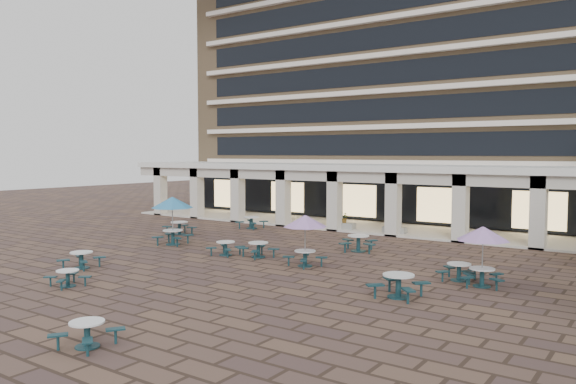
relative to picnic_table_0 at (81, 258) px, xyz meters
The scene contains 18 objects.
ground 7.14m from the picnic_table_0, 42.45° to the left, with size 120.00×120.00×0.00m, color brown.
apartment_building 33.05m from the picnic_table_0, 80.14° to the left, with size 40.00×15.50×25.20m.
retail_arcade 20.47m from the picnic_table_0, 74.98° to the left, with size 42.00×6.60×4.40m.
picnic_table_0 is the anchor object (origin of this frame).
picnic_table_1 3.53m from the picnic_table_0, 43.09° to the right, with size 1.59×1.59×0.65m.
picnic_table_2 11.02m from the picnic_table_0, 34.11° to the right, with size 1.76×1.76×0.70m.
picnic_table_3 14.25m from the picnic_table_0, 13.84° to the left, with size 1.92×1.92×0.85m.
picnic_table_4 7.34m from the picnic_table_0, 101.85° to the left, with size 2.35×2.35×2.71m.
picnic_table_5 8.28m from the picnic_table_0, 53.80° to the left, with size 2.03×2.03×0.75m.
picnic_table_6 10.23m from the picnic_table_0, 37.52° to the left, with size 2.04×2.04×2.35m.
picnic_table_8 10.77m from the picnic_table_0, 112.14° to the left, with size 2.24×2.24×0.82m.
picnic_table_9 6.94m from the picnic_table_0, 62.54° to the left, with size 1.67×1.67×0.71m.
picnic_table_10 16.47m from the picnic_table_0, 26.29° to the left, with size 1.70×1.70×0.72m.
picnic_table_11 17.30m from the picnic_table_0, 23.31° to the left, with size 2.03×2.03×2.35m.
picnic_table_12 14.95m from the picnic_table_0, 97.83° to the left, with size 1.88×1.88×0.81m.
picnic_table_13 13.76m from the picnic_table_0, 53.50° to the left, with size 2.33×2.33×0.86m.
planter_left 18.08m from the picnic_table_0, 78.49° to the left, with size 1.50×0.60×1.21m.
planter_right 19.15m from the picnic_table_0, 67.70° to the left, with size 1.50×0.66×1.23m.
Camera 1 is at (16.70, -19.96, 5.20)m, focal length 35.00 mm.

